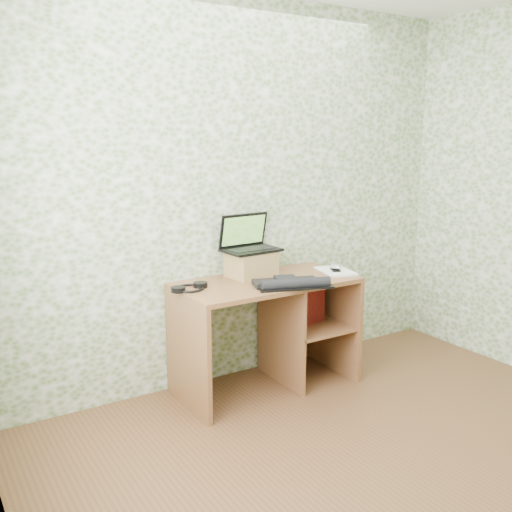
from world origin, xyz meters
TOP-DOWN VIEW (x-y plane):
  - floor at (0.00, 0.00)m, footprint 3.50×3.50m
  - wall_back at (0.00, 1.75)m, footprint 3.50×0.00m
  - wall_left at (-1.75, 0.00)m, footprint 0.00×3.50m
  - desk at (0.08, 1.47)m, footprint 1.20×0.60m
  - riser at (-0.03, 1.58)m, footprint 0.31×0.26m
  - laptop at (-0.03, 1.62)m, footprint 0.39×0.29m
  - keyboard at (0.04, 1.23)m, footprint 0.48×0.38m
  - headphones at (-0.53, 1.50)m, footprint 0.26×0.21m
  - notepad at (0.54, 1.38)m, footprint 0.27×0.34m
  - mouse at (0.53, 1.37)m, footprint 0.10×0.12m
  - pen at (0.60, 1.46)m, footprint 0.03×0.13m
  - red_box at (0.37, 1.44)m, footprint 0.25×0.13m

SIDE VIEW (x-z plane):
  - floor at x=0.00m, z-range 0.00..0.00m
  - desk at x=0.08m, z-range 0.11..0.86m
  - red_box at x=0.37m, z-range 0.39..0.68m
  - notepad at x=0.54m, z-range 0.75..0.76m
  - headphones at x=-0.53m, z-range 0.75..0.78m
  - pen at x=0.60m, z-range 0.76..0.77m
  - keyboard at x=0.04m, z-range 0.74..0.81m
  - mouse at x=0.53m, z-range 0.76..0.80m
  - riser at x=-0.03m, z-range 0.75..0.93m
  - laptop at x=-0.03m, z-range 0.86..1.11m
  - wall_back at x=0.00m, z-range -0.45..3.05m
  - wall_left at x=-1.75m, z-range -0.45..3.05m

